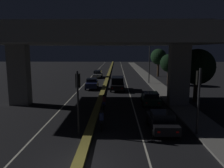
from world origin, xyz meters
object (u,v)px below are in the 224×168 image
car_silver_second_oncoming (98,74)px  traffic_light_left_of_median (78,91)px  motorcycle_black_filtering_near (102,121)px  motorcycle_blue_filtering_mid (104,102)px  car_dark_green_second (151,98)px  traffic_light_right_of_median (199,90)px  street_lamp (148,60)px  car_black_lead (162,121)px  car_dark_blue_lead_oncoming (92,83)px  pedestrian_on_sidewalk (172,95)px  car_black_third (118,83)px

car_silver_second_oncoming → traffic_light_left_of_median: bearing=2.9°
car_silver_second_oncoming → motorcycle_black_filtering_near: 30.97m
car_silver_second_oncoming → motorcycle_blue_filtering_mid: car_silver_second_oncoming is taller
car_dark_green_second → traffic_light_right_of_median: bearing=-165.5°
street_lamp → car_black_lead: bearing=-95.1°
traffic_light_right_of_median → car_dark_green_second: bearing=102.3°
car_dark_blue_lead_oncoming → motorcycle_blue_filtering_mid: bearing=10.3°
car_black_lead → car_dark_green_second: car_black_lead is taller
car_dark_green_second → motorcycle_black_filtering_near: size_ratio=2.07×
street_lamp → motorcycle_blue_filtering_mid: street_lamp is taller
motorcycle_blue_filtering_mid → pedestrian_on_sidewalk: pedestrian_on_sidewalk is taller
traffic_light_left_of_median → car_black_third: bearing=80.8°
traffic_light_right_of_median → motorcycle_black_filtering_near: bearing=170.4°
street_lamp → car_dark_blue_lead_oncoming: bearing=-151.5°
traffic_light_left_of_median → motorcycle_black_filtering_near: bearing=36.5°
street_lamp → car_dark_green_second: 15.30m
car_dark_blue_lead_oncoming → street_lamp: bearing=116.3°
car_black_lead → car_dark_blue_lead_oncoming: size_ratio=0.96×
car_silver_second_oncoming → car_dark_blue_lead_oncoming: bearing=1.5°
car_silver_second_oncoming → pedestrian_on_sidewalk: bearing=24.1°
car_dark_blue_lead_oncoming → motorcycle_blue_filtering_mid: 11.73m
motorcycle_black_filtering_near → car_silver_second_oncoming: bearing=2.3°
traffic_light_left_of_median → motorcycle_black_filtering_near: (1.53, 1.13, -2.46)m
car_black_lead → motorcycle_black_filtering_near: motorcycle_black_filtering_near is taller
car_black_lead → car_silver_second_oncoming: car_silver_second_oncoming is taller
car_black_third → car_silver_second_oncoming: bearing=16.6°
traffic_light_left_of_median → car_dark_green_second: bearing=53.5°
street_lamp → motorcycle_black_filtering_near: bearing=-106.2°
car_black_third → motorcycle_blue_filtering_mid: car_black_third is taller
traffic_light_right_of_median → car_silver_second_oncoming: traffic_light_right_of_median is taller
traffic_light_right_of_median → car_black_lead: traffic_light_right_of_median is taller
traffic_light_left_of_median → motorcycle_blue_filtering_mid: (1.38, 6.96, -2.46)m
street_lamp → motorcycle_black_filtering_near: (-6.47, -22.24, -3.60)m
traffic_light_left_of_median → car_black_lead: 6.45m
car_dark_blue_lead_oncoming → motorcycle_blue_filtering_mid: size_ratio=2.37×
traffic_light_right_of_median → car_silver_second_oncoming: 33.47m
street_lamp → car_black_lead: size_ratio=1.75×
motorcycle_blue_filtering_mid → traffic_light_left_of_median: bearing=171.4°
car_black_third → car_dark_blue_lead_oncoming: (-3.94, 1.30, -0.24)m
traffic_light_right_of_median → car_black_lead: bearing=161.0°
street_lamp → motorcycle_blue_filtering_mid: bearing=-111.9°
traffic_light_left_of_median → car_dark_blue_lead_oncoming: 18.59m
motorcycle_black_filtering_near → motorcycle_blue_filtering_mid: size_ratio=1.10×
motorcycle_black_filtering_near → pedestrian_on_sidewalk: bearing=-46.1°
motorcycle_blue_filtering_mid → car_black_third: bearing=-5.1°
car_black_lead → motorcycle_blue_filtering_mid: car_black_lead is taller
car_black_third → car_dark_blue_lead_oncoming: size_ratio=1.09×
traffic_light_left_of_median → car_black_lead: (5.97, 0.77, -2.33)m
car_black_lead → pedestrian_on_sidewalk: bearing=-19.1°
car_dark_green_second → car_black_third: (-3.56, 8.54, 0.32)m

